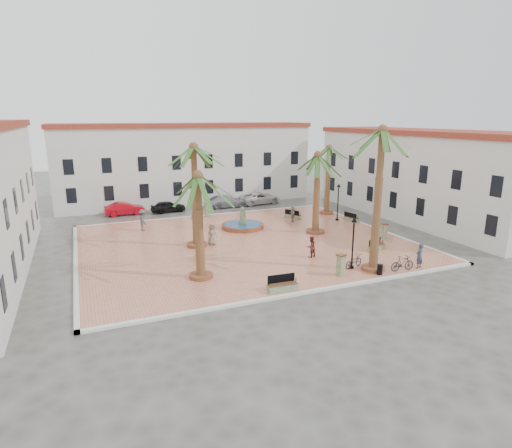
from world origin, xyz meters
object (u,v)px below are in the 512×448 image
Objects in this scene: palm_nw at (194,159)px; palm_ne at (329,155)px; palm_e at (318,165)px; bench_e at (351,219)px; bench_ne at (293,216)px; car_black at (168,206)px; car_red at (125,209)px; litter_bin at (380,269)px; bicycle_b at (402,263)px; pedestrian_fountain_a at (212,234)px; pedestrian_fountain_b at (195,219)px; bench_se at (377,247)px; car_white at (260,198)px; cyclist_b at (311,247)px; lamppost_s at (353,234)px; cyclist_a at (419,256)px; bollard_n at (207,210)px; pedestrian_east at (293,214)px; lamppost_e at (338,196)px; car_silver at (226,201)px; bicycle_a at (354,261)px; bollard_e at (384,231)px; palm_sw at (198,189)px; palm_s at (382,145)px; bollard_se at (341,264)px; fountain at (243,225)px; bench_s at (282,286)px; pedestrian_north at (143,220)px.

palm_nw is 1.12× the size of palm_ne.
palm_e is 4.13× the size of bench_e.
car_black reaches higher than bench_ne.
litter_bin is at bearing -153.68° from car_red.
pedestrian_fountain_a is (-10.08, 10.72, 0.36)m from bicycle_b.
pedestrian_fountain_b is at bearing -179.24° from car_black.
car_white is (-0.99, 20.93, 0.30)m from bench_se.
cyclist_b is at bearing 119.60° from bench_e.
lamppost_s reaches higher than cyclist_b.
cyclist_a is at bearing 121.83° from cyclist_b.
pedestrian_east is (7.21, -5.21, -0.00)m from bollard_n.
lamppost_e is 2.12× the size of cyclist_a.
palm_e is 12.26m from litter_bin.
bicycle_a is at bearing -176.00° from car_silver.
pedestrian_fountain_a is at bearing -161.87° from car_red.
lamppost_e reaches higher than bollard_e.
car_red is at bearing 79.42° from car_black.
palm_sw reaches higher than car_red.
lamppost_e reaches higher than bicycle_a.
bench_e is at bearing 61.13° from palm_s.
fountain is at bearing 96.22° from bollard_se.
cyclist_a reaches higher than car_black.
pedestrian_fountain_b reaches higher than bollard_n.
fountain is 2.24× the size of cyclist_a.
bollard_n is at bearing 107.64° from fountain.
fountain is at bearing 175.49° from lamppost_e.
palm_e is (5.40, -4.06, 5.78)m from fountain.
pedestrian_fountain_a is at bearing 67.51° from palm_sw.
bench_s is 16.59m from pedestrian_fountain_b.
car_white is (4.59, 20.43, -0.23)m from cyclist_b.
car_silver is (-9.03, 11.94, 0.30)m from bench_e.
car_white is at bearing -25.86° from bicycle_a.
palm_e is 5.36× the size of bollard_e.
bollard_se is at bearing -156.89° from pedestrian_north.
lamppost_e is at bearing -4.21° from pedestrian_fountain_a.
bollard_e reaches higher than bench_ne.
cyclist_a is (3.09, -0.93, -7.49)m from palm_s.
palm_e is 4.37× the size of pedestrian_fountain_b.
palm_s is at bearing -66.85° from pedestrian_fountain_a.
bollard_se is 4.41m from bicycle_b.
litter_bin is 21.62m from pedestrian_north.
palm_sw is at bearing -143.26° from palm_ne.
car_silver is (3.63, 4.57, -0.21)m from bollard_n.
palm_nw is 1.69× the size of car_silver.
pedestrian_fountain_b is (-9.46, 5.81, -5.22)m from palm_e.
car_white is (0.12, 8.93, 0.29)m from bench_ne.
car_silver is (0.23, 20.11, -0.23)m from cyclist_b.
palm_s is 5.42× the size of bench_se.
bollard_se is at bearing -82.09° from pedestrian_fountain_b.
car_red is at bearing 117.96° from lamppost_s.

